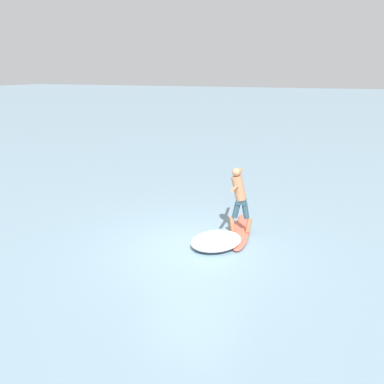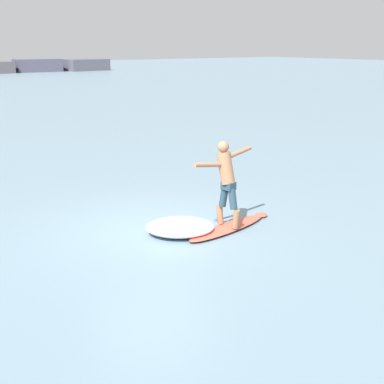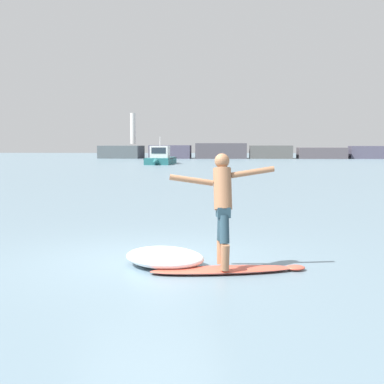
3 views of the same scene
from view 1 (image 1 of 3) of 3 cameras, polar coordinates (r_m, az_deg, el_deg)
name	(u,v)px [view 1 (image 1 of 3)]	position (r m, az deg, el deg)	size (l,w,h in m)	color
ground_plane	(192,248)	(9.48, -0.04, -8.54)	(200.00, 200.00, 0.00)	slate
surfboard	(240,232)	(10.35, 7.33, -6.06)	(2.50, 0.93, 0.22)	#DC543E
surfer	(239,195)	(9.93, 7.19, -0.42)	(1.64, 0.63, 1.77)	#9A6847
wave_foam_at_tail	(216,241)	(9.53, 3.70, -7.44)	(1.74, 1.64, 0.30)	white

